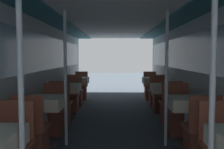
% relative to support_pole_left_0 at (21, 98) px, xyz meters
% --- Properties ---
extents(wall_left, '(0.05, 10.06, 2.07)m').
position_rel_support_pole_left_0_xyz_m(wall_left, '(-0.72, 2.90, 0.07)').
color(wall_left, silver).
rests_on(wall_left, ground_plane).
extents(wall_right, '(0.05, 10.06, 2.07)m').
position_rel_support_pole_left_0_xyz_m(wall_right, '(2.26, 2.90, 0.07)').
color(wall_right, silver).
rests_on(wall_right, ground_plane).
extents(ceiling_panel, '(2.98, 10.06, 0.07)m').
position_rel_support_pole_left_0_xyz_m(ceiling_panel, '(0.77, 2.90, 1.08)').
color(ceiling_panel, white).
rests_on(ceiling_panel, wall_left).
extents(support_pole_left_0, '(0.05, 0.05, 2.07)m').
position_rel_support_pole_left_0_xyz_m(support_pole_left_0, '(0.00, 0.00, 0.00)').
color(support_pole_left_0, silver).
rests_on(support_pole_left_0, ground_plane).
extents(dining_table_left_1, '(0.60, 0.60, 0.75)m').
position_rel_support_pole_left_0_xyz_m(dining_table_left_1, '(-0.34, 1.80, -0.41)').
color(dining_table_left_1, '#4C4C51').
rests_on(dining_table_left_1, ground_plane).
extents(chair_left_near_1, '(0.41, 0.41, 0.89)m').
position_rel_support_pole_left_0_xyz_m(chair_left_near_1, '(-0.34, 1.24, -0.75)').
color(chair_left_near_1, brown).
rests_on(chair_left_near_1, ground_plane).
extents(chair_left_far_1, '(0.41, 0.41, 0.89)m').
position_rel_support_pole_left_0_xyz_m(chair_left_far_1, '(-0.34, 2.35, -0.75)').
color(chair_left_far_1, brown).
rests_on(chair_left_far_1, ground_plane).
extents(support_pole_left_1, '(0.05, 0.05, 2.07)m').
position_rel_support_pole_left_0_xyz_m(support_pole_left_1, '(0.00, 1.80, 0.00)').
color(support_pole_left_1, silver).
rests_on(support_pole_left_1, ground_plane).
extents(dining_table_left_2, '(0.60, 0.60, 0.75)m').
position_rel_support_pole_left_0_xyz_m(dining_table_left_2, '(-0.34, 3.59, -0.41)').
color(dining_table_left_2, '#4C4C51').
rests_on(dining_table_left_2, ground_plane).
extents(chair_left_near_2, '(0.41, 0.41, 0.89)m').
position_rel_support_pole_left_0_xyz_m(chair_left_near_2, '(-0.34, 3.04, -0.75)').
color(chair_left_near_2, brown).
rests_on(chair_left_near_2, ground_plane).
extents(chair_left_far_2, '(0.41, 0.41, 0.89)m').
position_rel_support_pole_left_0_xyz_m(chair_left_far_2, '(-0.34, 4.15, -0.75)').
color(chair_left_far_2, brown).
rests_on(chair_left_far_2, ground_plane).
extents(dining_table_left_3, '(0.60, 0.60, 0.75)m').
position_rel_support_pole_left_0_xyz_m(dining_table_left_3, '(-0.34, 5.39, -0.41)').
color(dining_table_left_3, '#4C4C51').
rests_on(dining_table_left_3, ground_plane).
extents(chair_left_near_3, '(0.41, 0.41, 0.89)m').
position_rel_support_pole_left_0_xyz_m(chair_left_near_3, '(-0.34, 4.84, -0.75)').
color(chair_left_near_3, brown).
rests_on(chair_left_near_3, ground_plane).
extents(chair_left_far_3, '(0.41, 0.41, 0.89)m').
position_rel_support_pole_left_0_xyz_m(chair_left_far_3, '(-0.34, 5.95, -0.75)').
color(chair_left_far_3, brown).
rests_on(chair_left_far_3, ground_plane).
extents(support_pole_right_0, '(0.05, 0.05, 2.07)m').
position_rel_support_pole_left_0_xyz_m(support_pole_right_0, '(1.54, 0.00, 0.00)').
color(support_pole_right_0, silver).
rests_on(support_pole_right_0, ground_plane).
extents(dining_table_right_1, '(0.60, 0.60, 0.75)m').
position_rel_support_pole_left_0_xyz_m(dining_table_right_1, '(1.88, 1.80, -0.41)').
color(dining_table_right_1, '#4C4C51').
rests_on(dining_table_right_1, ground_plane).
extents(chair_right_near_1, '(0.41, 0.41, 0.89)m').
position_rel_support_pole_left_0_xyz_m(chair_right_near_1, '(1.88, 1.24, -0.75)').
color(chair_right_near_1, brown).
rests_on(chair_right_near_1, ground_plane).
extents(chair_right_far_1, '(0.41, 0.41, 0.89)m').
position_rel_support_pole_left_0_xyz_m(chair_right_far_1, '(1.88, 2.35, -0.75)').
color(chair_right_far_1, brown).
rests_on(chair_right_far_1, ground_plane).
extents(support_pole_right_1, '(0.05, 0.05, 2.07)m').
position_rel_support_pole_left_0_xyz_m(support_pole_right_1, '(1.54, 1.80, 0.00)').
color(support_pole_right_1, silver).
rests_on(support_pole_right_1, ground_plane).
extents(dining_table_right_2, '(0.60, 0.60, 0.75)m').
position_rel_support_pole_left_0_xyz_m(dining_table_right_2, '(1.88, 3.59, -0.41)').
color(dining_table_right_2, '#4C4C51').
rests_on(dining_table_right_2, ground_plane).
extents(chair_right_near_2, '(0.41, 0.41, 0.89)m').
position_rel_support_pole_left_0_xyz_m(chair_right_near_2, '(1.88, 3.04, -0.75)').
color(chair_right_near_2, brown).
rests_on(chair_right_near_2, ground_plane).
extents(chair_right_far_2, '(0.41, 0.41, 0.89)m').
position_rel_support_pole_left_0_xyz_m(chair_right_far_2, '(1.88, 4.15, -0.75)').
color(chair_right_far_2, brown).
rests_on(chair_right_far_2, ground_plane).
extents(dining_table_right_3, '(0.60, 0.60, 0.75)m').
position_rel_support_pole_left_0_xyz_m(dining_table_right_3, '(1.88, 5.39, -0.41)').
color(dining_table_right_3, '#4C4C51').
rests_on(dining_table_right_3, ground_plane).
extents(chair_right_near_3, '(0.41, 0.41, 0.89)m').
position_rel_support_pole_left_0_xyz_m(chair_right_near_3, '(1.88, 4.84, -0.75)').
color(chair_right_near_3, brown).
rests_on(chair_right_near_3, ground_plane).
extents(chair_right_far_3, '(0.41, 0.41, 0.89)m').
position_rel_support_pole_left_0_xyz_m(chair_right_far_3, '(1.88, 5.95, -0.75)').
color(chair_right_far_3, brown).
rests_on(chair_right_far_3, ground_plane).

